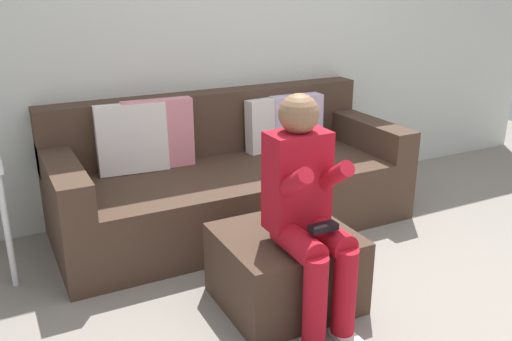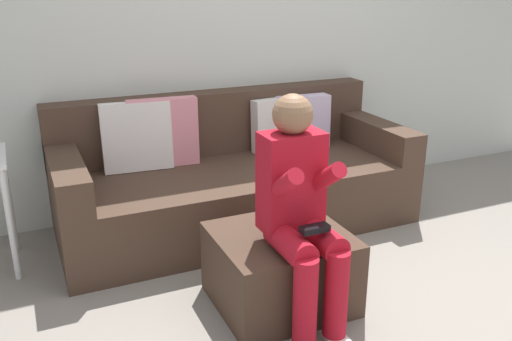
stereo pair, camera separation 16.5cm
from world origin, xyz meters
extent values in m
plane|color=gray|center=(0.00, 0.00, 0.00)|extent=(8.06, 8.06, 0.00)
cube|color=silver|center=(0.00, 2.03, 1.23)|extent=(6.20, 0.10, 2.46)
cube|color=#473326|center=(-0.28, 1.48, 0.22)|extent=(2.43, 0.99, 0.44)
cube|color=#473326|center=(-0.28, 1.88, 0.67)|extent=(2.43, 0.19, 0.46)
cube|color=#473326|center=(-1.40, 1.48, 0.55)|extent=(0.19, 0.99, 0.22)
cube|color=#473326|center=(0.84, 1.48, 0.55)|extent=(0.19, 0.99, 0.22)
cube|color=white|center=(-0.91, 1.72, 0.67)|extent=(0.47, 0.18, 0.47)
cube|color=pink|center=(-0.72, 1.72, 0.67)|extent=(0.48, 0.14, 0.47)
cube|color=silver|center=(0.35, 1.71, 0.64)|extent=(0.41, 0.17, 0.41)
cube|color=white|center=(0.15, 1.72, 0.64)|extent=(0.41, 0.16, 0.40)
cube|color=#473326|center=(-0.45, 0.47, 0.21)|extent=(0.68, 0.63, 0.41)
cube|color=red|center=(-0.44, 0.39, 0.73)|extent=(0.31, 0.18, 0.50)
sphere|color=#8C6647|center=(-0.44, 0.39, 1.07)|extent=(0.20, 0.20, 0.20)
cylinder|color=red|center=(-0.52, 0.23, 0.48)|extent=(0.14, 0.32, 0.14)
cylinder|color=red|center=(-0.52, 0.07, 0.25)|extent=(0.12, 0.12, 0.45)
cylinder|color=red|center=(-0.54, 0.28, 0.76)|extent=(0.08, 0.32, 0.26)
cylinder|color=red|center=(-0.35, 0.23, 0.48)|extent=(0.14, 0.32, 0.14)
cylinder|color=red|center=(-0.35, 0.07, 0.25)|extent=(0.12, 0.12, 0.45)
cube|color=white|center=(-0.35, 0.01, 0.01)|extent=(0.10, 0.22, 0.03)
cylinder|color=red|center=(-0.33, 0.28, 0.76)|extent=(0.08, 0.32, 0.26)
cube|color=black|center=(-0.44, 0.15, 0.58)|extent=(0.14, 0.06, 0.03)
cylinder|color=white|center=(-1.75, 1.32, 0.34)|extent=(0.04, 0.04, 0.68)
cylinder|color=white|center=(-1.75, 1.73, 0.34)|extent=(0.04, 0.04, 0.68)
camera|label=1|loc=(-1.77, -1.77, 1.69)|focal=38.53mm
camera|label=2|loc=(-1.62, -1.84, 1.69)|focal=38.53mm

